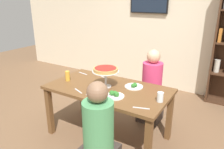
{
  "coord_description": "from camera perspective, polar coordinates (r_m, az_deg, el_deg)",
  "views": [
    {
      "loc": [
        1.41,
        -2.2,
        1.85
      ],
      "look_at": [
        0.0,
        0.1,
        0.89
      ],
      "focal_mm": 34.69,
      "sensor_mm": 36.0,
      "label": 1
    }
  ],
  "objects": [
    {
      "name": "ground_plane",
      "position": [
        3.2,
        -0.97,
        -15.71
      ],
      "size": [
        12.0,
        12.0,
        0.0
      ],
      "primitive_type": "plane",
      "color": "brown"
    },
    {
      "name": "rear_partition",
      "position": [
        4.65,
        14.05,
        13.42
      ],
      "size": [
        8.0,
        0.12,
        2.8
      ],
      "primitive_type": "cube",
      "color": "beige",
      "rests_on": "ground_plane"
    },
    {
      "name": "dining_table",
      "position": [
        2.88,
        -1.04,
        -5.15
      ],
      "size": [
        1.6,
        0.86,
        0.74
      ],
      "color": "brown",
      "rests_on": "ground_plane"
    },
    {
      "name": "television",
      "position": [
        4.66,
        9.74,
        18.46
      ],
      "size": [
        0.79,
        0.05,
        0.46
      ],
      "color": "black"
    },
    {
      "name": "diner_far_right",
      "position": [
        3.39,
        10.31,
        -4.44
      ],
      "size": [
        0.34,
        0.34,
        1.15
      ],
      "rotation": [
        0.0,
        0.0,
        -1.57
      ],
      "color": "#382D28",
      "rests_on": "ground_plane"
    },
    {
      "name": "diner_near_right",
      "position": [
        2.24,
        -3.52,
        -17.82
      ],
      "size": [
        0.34,
        0.34,
        1.15
      ],
      "rotation": [
        0.0,
        0.0,
        1.57
      ],
      "color": "#382D28",
      "rests_on": "ground_plane"
    },
    {
      "name": "deep_dish_pizza_stand",
      "position": [
        2.79,
        -1.71,
        0.97
      ],
      "size": [
        0.35,
        0.35,
        0.26
      ],
      "color": "silver",
      "rests_on": "dining_table"
    },
    {
      "name": "salad_plate_near_diner",
      "position": [
        2.85,
        5.81,
        -3.07
      ],
      "size": [
        0.24,
        0.24,
        0.07
      ],
      "color": "white",
      "rests_on": "dining_table"
    },
    {
      "name": "salad_plate_far_diner",
      "position": [
        2.57,
        0.69,
        -5.37
      ],
      "size": [
        0.23,
        0.23,
        0.07
      ],
      "color": "white",
      "rests_on": "dining_table"
    },
    {
      "name": "beer_glass_amber_tall",
      "position": [
        3.11,
        -11.63,
        -0.38
      ],
      "size": [
        0.06,
        0.06,
        0.14
      ],
      "primitive_type": "cylinder",
      "color": "gold",
      "rests_on": "dining_table"
    },
    {
      "name": "water_glass_clear_near",
      "position": [
        2.5,
        12.59,
        -5.81
      ],
      "size": [
        0.07,
        0.07,
        0.11
      ],
      "primitive_type": "cylinder",
      "color": "white",
      "rests_on": "dining_table"
    },
    {
      "name": "cutlery_fork_near",
      "position": [
        2.61,
        -5.08,
        -5.6
      ],
      "size": [
        0.18,
        0.04,
        0.0
      ],
      "primitive_type": "cube",
      "rotation": [
        0.0,
        0.0,
        0.15
      ],
      "color": "silver",
      "rests_on": "dining_table"
    },
    {
      "name": "cutlery_knife_near",
      "position": [
        3.39,
        -7.67,
        0.3
      ],
      "size": [
        0.18,
        0.05,
        0.0
      ],
      "primitive_type": "cube",
      "rotation": [
        0.0,
        0.0,
        2.96
      ],
      "color": "silver",
      "rests_on": "dining_table"
    },
    {
      "name": "cutlery_fork_far",
      "position": [
        2.35,
        7.68,
        -8.76
      ],
      "size": [
        0.18,
        0.07,
        0.0
      ],
      "primitive_type": "cube",
      "rotation": [
        0.0,
        0.0,
        0.31
      ],
      "color": "silver",
      "rests_on": "dining_table"
    },
    {
      "name": "cutlery_knife_far",
      "position": [
        3.2,
        -2.24,
        -0.72
      ],
      "size": [
        0.17,
        0.08,
        0.0
      ],
      "primitive_type": "cube",
      "rotation": [
        0.0,
        0.0,
        2.78
      ],
      "color": "silver",
      "rests_on": "dining_table"
    },
    {
      "name": "cutlery_spare_fork",
      "position": [
        2.76,
        -8.87,
        -4.3
      ],
      "size": [
        0.17,
        0.08,
        0.0
      ],
      "primitive_type": "cube",
      "rotation": [
        0.0,
        0.0,
        -0.39
      ],
      "color": "silver",
      "rests_on": "dining_table"
    }
  ]
}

